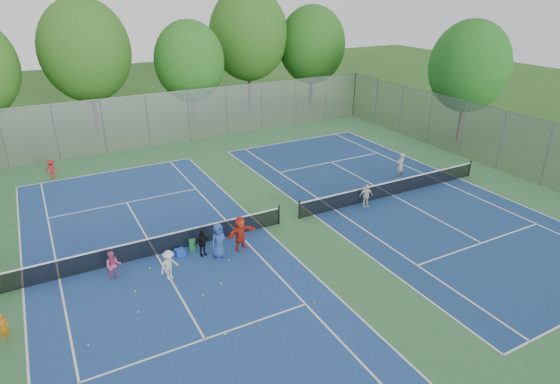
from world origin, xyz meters
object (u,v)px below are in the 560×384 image
Objects in this scene: net_right at (393,188)px; ball_crate at (180,253)px; ball_hopper at (192,245)px; net_left at (155,246)px; instructor at (400,166)px.

ball_crate is at bearing -177.25° from net_right.
ball_hopper is (-12.40, -0.42, -0.18)m from net_right.
net_left is 7.44× the size of instructor.
net_right is 23.09× the size of ball_hopper.
ball_crate is at bearing -34.08° from net_left.
ball_crate is 0.23× the size of instructor.
ball_crate is (-13.07, -0.63, -0.28)m from net_right.
net_left is 23.09× the size of ball_hopper.
instructor is at bearing 9.05° from ball_crate.
instructor is (15.16, 2.42, 0.69)m from ball_crate.
instructor is (14.50, 2.20, 0.59)m from ball_hopper.
instructor reaches higher than net_left.
instructor reaches higher than ball_hopper.
instructor reaches higher than ball_crate.
ball_hopper is (0.67, 0.21, 0.11)m from ball_crate.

